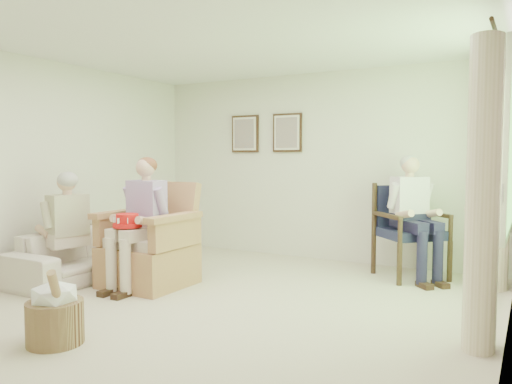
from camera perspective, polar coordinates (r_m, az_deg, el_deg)
floor at (r=4.82m, az=-5.91°, el=-13.30°), size 5.50×5.50×0.00m
back_wall at (r=7.03m, az=7.01°, el=2.90°), size 5.00×0.04×2.60m
left_wall at (r=6.38m, az=-24.74°, el=2.46°), size 0.04×5.50×2.60m
right_wall at (r=3.76m, az=26.86°, el=1.57°), size 0.04×5.50×2.60m
ceiling at (r=4.75m, az=-6.15°, el=18.24°), size 5.00×5.50×0.02m
window at (r=4.97m, az=27.12°, el=5.34°), size 0.13×2.50×1.63m
curtain_left at (r=4.00m, az=24.49°, el=-0.39°), size 0.34×0.34×2.30m
curtain_right at (r=5.95m, az=26.04°, el=0.89°), size 0.34×0.34×2.30m
framed_print_left at (r=7.51m, az=-1.28°, el=6.66°), size 0.45×0.05×0.55m
framed_print_right at (r=7.18m, az=3.57°, el=6.78°), size 0.45×0.05×0.55m
wicker_armchair at (r=5.74m, az=-11.96°, el=-6.78°), size 0.90×0.89×1.15m
wood_armchair at (r=6.29m, az=17.47°, el=-3.82°), size 0.71×0.66×1.09m
sofa at (r=6.33m, az=-18.28°, el=-6.63°), size 1.95×0.76×0.57m
person_wicker at (r=5.56m, az=-13.05°, el=-2.28°), size 0.40×0.62×1.40m
person_dark at (r=6.08m, az=17.18°, el=-1.64°), size 0.40×0.63×1.43m
person_sofa at (r=6.01m, az=-21.17°, el=-3.26°), size 0.42×0.62×1.24m
red_hat at (r=5.43m, az=-14.49°, el=-3.28°), size 0.30×0.30×0.14m
hatbox at (r=4.22m, az=-21.99°, el=-12.64°), size 0.51×0.51×0.63m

